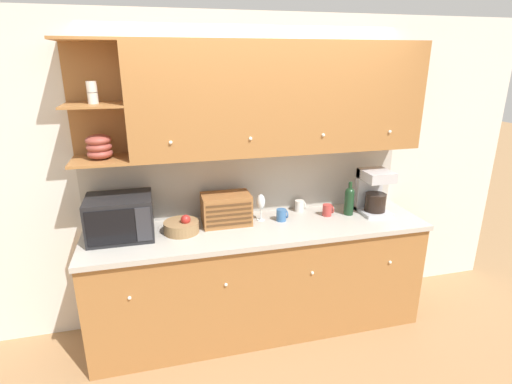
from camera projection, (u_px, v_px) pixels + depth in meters
ground_plane at (250, 303)px, 3.86m from camera, size 24.00×24.00×0.00m
wall_back at (249, 173)px, 3.47m from camera, size 5.15×0.06×2.60m
counter_unit at (259, 277)px, 3.40m from camera, size 2.77×0.69×0.95m
backsplash_panel at (250, 181)px, 3.46m from camera, size 2.75×0.01×0.58m
upper_cabinets at (275, 98)px, 3.11m from camera, size 2.75×0.39×0.85m
microwave at (120, 217)px, 3.01m from camera, size 0.48×0.38×0.32m
fruit_basket at (182, 227)px, 3.12m from camera, size 0.27×0.27×0.15m
bread_box at (226, 209)px, 3.27m from camera, size 0.39×0.26×0.25m
wine_glass at (261, 203)px, 3.33m from camera, size 0.07×0.07×0.23m
mug at (282, 215)px, 3.35m from camera, size 0.09×0.08×0.10m
mug_patterned_third at (300, 206)px, 3.56m from camera, size 0.09×0.08×0.10m
mug_blue_second at (327, 210)px, 3.46m from camera, size 0.09×0.08×0.10m
wine_bottle at (349, 200)px, 3.46m from camera, size 0.08×0.08×0.30m
coffee_maker at (373, 191)px, 3.49m from camera, size 0.24×0.27×0.39m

